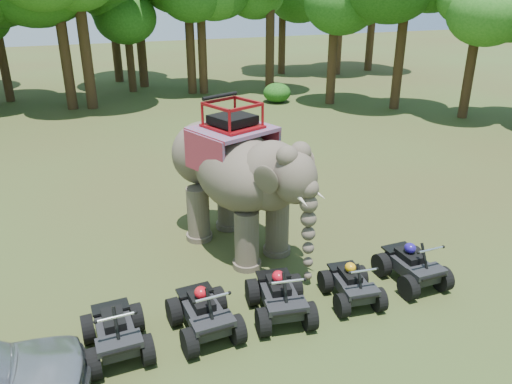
% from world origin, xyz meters
% --- Properties ---
extents(ground, '(110.00, 110.00, 0.00)m').
position_xyz_m(ground, '(0.00, 0.00, 0.00)').
color(ground, '#47381E').
rests_on(ground, ground).
extents(elephant, '(3.89, 5.46, 4.20)m').
position_xyz_m(elephant, '(-0.29, 1.95, 2.10)').
color(elephant, brown).
rests_on(elephant, ground).
extents(atv_0, '(1.31, 1.75, 1.27)m').
position_xyz_m(atv_0, '(-3.98, -1.38, 0.63)').
color(atv_0, black).
rests_on(atv_0, ground).
extents(atv_1, '(1.37, 1.81, 1.28)m').
position_xyz_m(atv_1, '(-2.17, -1.43, 0.64)').
color(atv_1, black).
rests_on(atv_1, ground).
extents(atv_2, '(1.52, 1.91, 1.29)m').
position_xyz_m(atv_2, '(-0.44, -1.45, 0.65)').
color(atv_2, black).
rests_on(atv_2, ground).
extents(atv_3, '(1.28, 1.65, 1.14)m').
position_xyz_m(atv_3, '(1.36, -1.52, 0.57)').
color(atv_3, black).
rests_on(atv_3, ground).
extents(atv_4, '(1.26, 1.71, 1.25)m').
position_xyz_m(atv_4, '(3.14, -1.38, 0.63)').
color(atv_4, black).
rests_on(atv_4, ground).
extents(tree_0, '(5.01, 5.01, 7.15)m').
position_xyz_m(tree_0, '(0.00, 24.82, 3.58)').
color(tree_0, '#195114').
rests_on(tree_0, ground).
extents(tree_1, '(6.09, 6.09, 8.70)m').
position_xyz_m(tree_1, '(4.37, 22.57, 4.35)').
color(tree_1, '#195114').
rests_on(tree_1, ground).
extents(tree_2, '(6.68, 6.68, 9.54)m').
position_xyz_m(tree_2, '(8.75, 21.66, 4.77)').
color(tree_2, '#195114').
rests_on(tree_2, ground).
extents(tree_3, '(5.71, 5.71, 8.16)m').
position_xyz_m(tree_3, '(10.80, 16.86, 4.08)').
color(tree_3, '#195114').
rests_on(tree_3, ground).
extents(tree_4, '(5.86, 5.86, 8.37)m').
position_xyz_m(tree_4, '(13.71, 14.34, 4.18)').
color(tree_4, '#195114').
rests_on(tree_4, ground).
extents(tree_5, '(4.86, 4.86, 6.95)m').
position_xyz_m(tree_5, '(15.98, 11.23, 3.47)').
color(tree_5, '#195114').
rests_on(tree_5, ground).
extents(tree_29, '(6.79, 6.79, 9.70)m').
position_xyz_m(tree_29, '(-4.04, 20.98, 4.85)').
color(tree_29, '#195114').
rests_on(tree_29, ground).
extents(tree_31, '(7.22, 7.22, 10.31)m').
position_xyz_m(tree_31, '(16.33, 25.94, 5.15)').
color(tree_31, '#195114').
rests_on(tree_31, ground).
extents(tree_32, '(7.38, 7.38, 10.54)m').
position_xyz_m(tree_32, '(-2.93, 20.73, 5.27)').
color(tree_32, '#195114').
rests_on(tree_32, ground).
extents(tree_33, '(6.16, 6.16, 8.79)m').
position_xyz_m(tree_33, '(12.28, 27.75, 4.40)').
color(tree_33, '#195114').
rests_on(tree_33, ground).
extents(tree_37, '(7.40, 7.40, 10.57)m').
position_xyz_m(tree_37, '(-0.43, 28.91, 5.28)').
color(tree_37, '#195114').
rests_on(tree_37, ground).
extents(tree_38, '(7.45, 7.45, 10.64)m').
position_xyz_m(tree_38, '(1.01, 26.26, 5.32)').
color(tree_38, '#195114').
rests_on(tree_38, ground).
extents(tree_39, '(6.48, 6.48, 9.26)m').
position_xyz_m(tree_39, '(3.65, 22.82, 4.63)').
color(tree_39, '#195114').
rests_on(tree_39, ground).
extents(tree_40, '(7.38, 7.38, 10.54)m').
position_xyz_m(tree_40, '(19.74, 26.65, 5.27)').
color(tree_40, '#195114').
rests_on(tree_40, ground).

